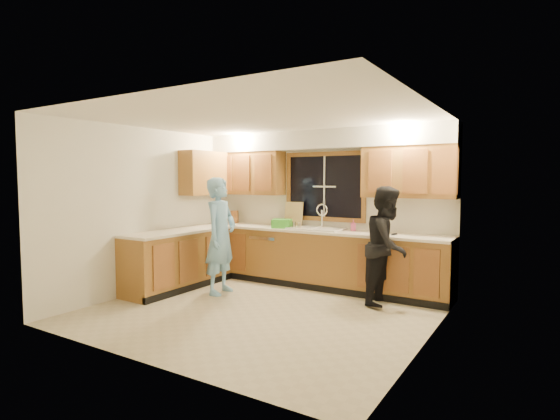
% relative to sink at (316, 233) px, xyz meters
% --- Properties ---
extents(floor, '(4.20, 4.20, 0.00)m').
position_rel_sink_xyz_m(floor, '(0.00, -1.60, -0.86)').
color(floor, '#C1B594').
rests_on(floor, ground).
extents(ceiling, '(4.20, 4.20, 0.00)m').
position_rel_sink_xyz_m(ceiling, '(0.00, -1.60, 1.64)').
color(ceiling, white).
extents(wall_back, '(4.20, 0.00, 4.20)m').
position_rel_sink_xyz_m(wall_back, '(0.00, 0.30, 0.39)').
color(wall_back, white).
rests_on(wall_back, ground).
extents(wall_left, '(0.00, 3.80, 3.80)m').
position_rel_sink_xyz_m(wall_left, '(-2.10, -1.60, 0.39)').
color(wall_left, white).
rests_on(wall_left, ground).
extents(wall_right, '(0.00, 3.80, 3.80)m').
position_rel_sink_xyz_m(wall_right, '(2.10, -1.60, 0.39)').
color(wall_right, white).
rests_on(wall_right, ground).
extents(base_cabinets_back, '(4.20, 0.60, 0.88)m').
position_rel_sink_xyz_m(base_cabinets_back, '(0.00, -0.00, -0.42)').
color(base_cabinets_back, '#9C682D').
rests_on(base_cabinets_back, ground).
extents(base_cabinets_left, '(0.60, 1.90, 0.88)m').
position_rel_sink_xyz_m(base_cabinets_left, '(-1.80, -1.25, -0.42)').
color(base_cabinets_left, '#9C682D').
rests_on(base_cabinets_left, ground).
extents(countertop_back, '(4.20, 0.63, 0.04)m').
position_rel_sink_xyz_m(countertop_back, '(0.00, -0.02, 0.04)').
color(countertop_back, '#F0E1C9').
rests_on(countertop_back, base_cabinets_back).
extents(countertop_left, '(0.63, 1.90, 0.04)m').
position_rel_sink_xyz_m(countertop_left, '(-1.79, -1.25, 0.04)').
color(countertop_left, '#F0E1C9').
rests_on(countertop_left, base_cabinets_left).
extents(upper_cabinets_left, '(1.35, 0.33, 0.75)m').
position_rel_sink_xyz_m(upper_cabinets_left, '(-1.43, 0.13, 0.96)').
color(upper_cabinets_left, '#9C682D').
rests_on(upper_cabinets_left, wall_back).
extents(upper_cabinets_right, '(1.35, 0.33, 0.75)m').
position_rel_sink_xyz_m(upper_cabinets_right, '(1.43, 0.13, 0.96)').
color(upper_cabinets_right, '#9C682D').
rests_on(upper_cabinets_right, wall_back).
extents(upper_cabinets_return, '(0.33, 0.90, 0.75)m').
position_rel_sink_xyz_m(upper_cabinets_return, '(-1.94, -0.48, 0.96)').
color(upper_cabinets_return, '#9C682D').
rests_on(upper_cabinets_return, wall_left).
extents(soffit, '(4.20, 0.35, 0.30)m').
position_rel_sink_xyz_m(soffit, '(0.00, 0.12, 1.49)').
color(soffit, beige).
rests_on(soffit, wall_back).
extents(window_frame, '(1.44, 0.03, 1.14)m').
position_rel_sink_xyz_m(window_frame, '(0.00, 0.29, 0.74)').
color(window_frame, black).
rests_on(window_frame, wall_back).
extents(sink, '(0.86, 0.52, 0.57)m').
position_rel_sink_xyz_m(sink, '(0.00, 0.00, 0.00)').
color(sink, white).
rests_on(sink, countertop_back).
extents(dishwasher, '(0.60, 0.56, 0.82)m').
position_rel_sink_xyz_m(dishwasher, '(-0.85, -0.01, -0.45)').
color(dishwasher, silver).
rests_on(dishwasher, floor).
extents(stove, '(0.58, 0.75, 0.90)m').
position_rel_sink_xyz_m(stove, '(-1.80, -1.82, -0.41)').
color(stove, silver).
rests_on(stove, floor).
extents(man, '(0.51, 0.69, 1.75)m').
position_rel_sink_xyz_m(man, '(-1.03, -1.15, 0.01)').
color(man, '#7DBBEC').
rests_on(man, floor).
extents(woman, '(0.66, 0.83, 1.63)m').
position_rel_sink_xyz_m(woman, '(1.29, -0.40, -0.05)').
color(woman, black).
rests_on(woman, floor).
extents(knife_block, '(0.16, 0.14, 0.23)m').
position_rel_sink_xyz_m(knife_block, '(-1.74, 0.11, 0.17)').
color(knife_block, '#975A29').
rests_on(knife_block, countertop_back).
extents(cutting_board, '(0.33, 0.17, 0.41)m').
position_rel_sink_xyz_m(cutting_board, '(-0.52, 0.16, 0.26)').
color(cutting_board, tan).
rests_on(cutting_board, countertop_back).
extents(dish_crate, '(0.38, 0.37, 0.14)m').
position_rel_sink_xyz_m(dish_crate, '(-0.59, -0.10, 0.13)').
color(dish_crate, green).
rests_on(dish_crate, countertop_back).
extents(soap_bottle, '(0.10, 0.10, 0.17)m').
position_rel_sink_xyz_m(soap_bottle, '(0.57, 0.13, 0.14)').
color(soap_bottle, '#E65795').
rests_on(soap_bottle, countertop_back).
extents(bowl, '(0.27, 0.27, 0.06)m').
position_rel_sink_xyz_m(bowl, '(1.01, 0.02, 0.08)').
color(bowl, silver).
rests_on(bowl, countertop_back).
extents(can_left, '(0.08, 0.08, 0.12)m').
position_rel_sink_xyz_m(can_left, '(-0.34, -0.12, 0.11)').
color(can_left, '#B3A889').
rests_on(can_left, countertop_back).
extents(can_right, '(0.07, 0.07, 0.11)m').
position_rel_sink_xyz_m(can_right, '(-0.24, -0.13, 0.11)').
color(can_right, '#B3A889').
rests_on(can_right, countertop_back).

